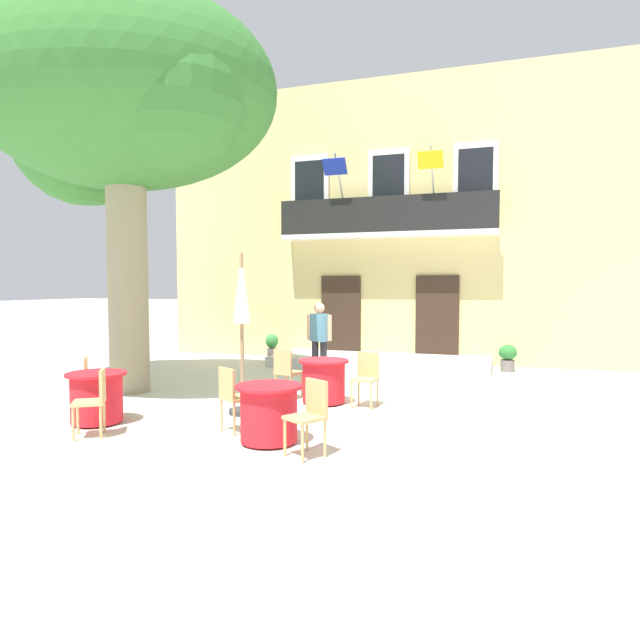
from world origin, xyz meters
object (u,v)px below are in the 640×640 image
object	(u,v)px
ground_planter_left	(272,345)
cafe_table_front	(269,413)
cafe_umbrella	(242,309)
pedestrian_near_entrance	(319,338)
cafe_table_middle	(324,381)
cafe_chair_front_1	(310,412)
cafe_chair_near_tree_1	(95,398)
cafe_chair_middle_1	(366,375)
cafe_chair_front_0	(234,395)
plane_tree	(122,104)
ground_planter_right	(508,356)
cafe_table_near_tree	(97,397)
cafe_chair_middle_0	(286,370)
cafe_chair_near_tree_0	(93,380)

from	to	relation	value
ground_planter_left	cafe_table_front	bearing A→B (deg)	-66.64
cafe_umbrella	pedestrian_near_entrance	size ratio (longest dim) A/B	1.51
cafe_table_middle	pedestrian_near_entrance	bearing A→B (deg)	111.22
pedestrian_near_entrance	cafe_table_front	bearing A→B (deg)	-80.13
cafe_chair_front_1	cafe_chair_near_tree_1	bearing A→B (deg)	-177.23
cafe_chair_middle_1	cafe_umbrella	size ratio (longest dim) A/B	0.36
cafe_chair_front_0	cafe_umbrella	size ratio (longest dim) A/B	0.36
cafe_table_middle	cafe_chair_middle_1	xyz separation A→B (m)	(0.75, 0.01, 0.14)
cafe_table_middle	cafe_chair_front_0	world-z (taller)	cafe_chair_front_0
plane_tree	ground_planter_right	world-z (taller)	plane_tree
cafe_chair_middle_1	cafe_table_front	distance (m)	2.62
plane_tree	cafe_chair_middle_1	size ratio (longest dim) A/B	8.07
ground_planter_right	cafe_chair_near_tree_1	bearing A→B (deg)	-124.41
cafe_table_front	ground_planter_right	distance (m)	7.83
cafe_table_near_tree	cafe_chair_front_0	world-z (taller)	cafe_chair_front_0
plane_tree	cafe_chair_middle_1	distance (m)	6.81
cafe_chair_front_1	cafe_umbrella	world-z (taller)	cafe_umbrella
cafe_chair_front_1	ground_planter_right	bearing A→B (deg)	73.38
ground_planter_left	cafe_table_near_tree	bearing A→B (deg)	-87.30
cafe_chair_middle_0	cafe_chair_middle_1	distance (m)	1.50
plane_tree	cafe_chair_middle_0	xyz separation A→B (m)	(3.21, 0.25, -4.91)
cafe_table_near_tree	pedestrian_near_entrance	bearing A→B (deg)	62.66
cafe_chair_front_0	ground_planter_right	world-z (taller)	cafe_chair_front_0
cafe_chair_front_1	cafe_chair_middle_1	bearing A→B (deg)	90.21
ground_planter_right	cafe_table_middle	bearing A→B (deg)	-122.60
cafe_table_front	ground_planter_left	bearing A→B (deg)	113.36
cafe_table_front	cafe_chair_front_0	xyz separation A→B (m)	(-0.68, 0.33, 0.14)
cafe_table_near_tree	cafe_chair_front_1	xyz separation A→B (m)	(3.50, -0.44, 0.14)
cafe_table_front	ground_planter_right	xyz separation A→B (m)	(2.94, 7.25, -0.03)
cafe_chair_near_tree_0	cafe_chair_front_1	size ratio (longest dim) A/B	1.00
cafe_table_front	ground_planter_right	bearing A→B (deg)	67.92
plane_tree	ground_planter_left	distance (m)	7.11
cafe_chair_middle_0	cafe_chair_front_0	distance (m)	2.31
plane_tree	cafe_chair_middle_0	size ratio (longest dim) A/B	8.07
cafe_chair_middle_0	cafe_chair_near_tree_0	bearing A→B (deg)	-141.84
ground_planter_left	cafe_chair_middle_0	bearing A→B (deg)	-63.55
cafe_chair_near_tree_0	cafe_chair_front_0	size ratio (longest dim) A/B	1.00
cafe_umbrella	pedestrian_near_entrance	world-z (taller)	cafe_umbrella
cafe_chair_near_tree_1	cafe_chair_middle_0	distance (m)	3.46
cafe_chair_near_tree_0	cafe_chair_front_1	xyz separation A→B (m)	(4.03, -0.98, 0.00)
cafe_table_near_tree	cafe_table_middle	world-z (taller)	same
cafe_chair_near_tree_0	cafe_table_front	xyz separation A→B (m)	(3.35, -0.65, -0.14)
cafe_chair_near_tree_1	cafe_chair_middle_1	bearing A→B (deg)	44.80
cafe_chair_middle_0	cafe_chair_middle_1	bearing A→B (deg)	-4.10
cafe_chair_near_tree_0	cafe_chair_middle_0	bearing A→B (deg)	38.16
cafe_chair_middle_1	cafe_table_front	xyz separation A→B (m)	(-0.67, -2.53, -0.14)
cafe_table_near_tree	pedestrian_near_entrance	distance (m)	4.60
cafe_chair_near_tree_0	plane_tree	bearing A→B (deg)	111.70
cafe_chair_near_tree_1	cafe_table_middle	size ratio (longest dim) A/B	1.05
cafe_chair_near_tree_0	cafe_chair_near_tree_1	bearing A→B (deg)	-48.31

